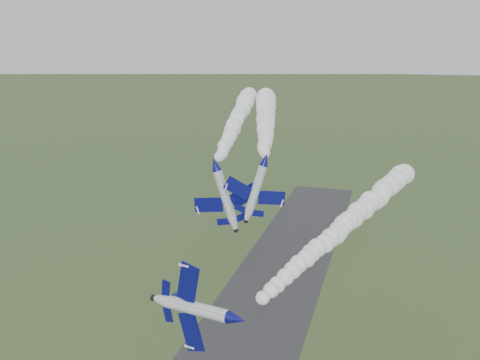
% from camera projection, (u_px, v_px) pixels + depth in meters
% --- Properties ---
extents(runway, '(24.00, 260.00, 0.04)m').
position_uv_depth(runway, '(238.00, 354.00, 107.44)').
color(runway, '#313033').
rests_on(runway, ground).
extents(jet_lead, '(6.51, 13.81, 11.55)m').
position_uv_depth(jet_lead, '(237.00, 320.00, 61.85)').
color(jet_lead, silver).
extents(smoke_trail_jet_lead, '(21.38, 64.63, 4.50)m').
position_uv_depth(smoke_trail_jet_lead, '(352.00, 219.00, 91.59)').
color(smoke_trail_jet_lead, white).
extents(jet_pair_left, '(10.60, 13.01, 4.11)m').
position_uv_depth(jet_pair_left, '(215.00, 164.00, 85.40)').
color(jet_pair_left, silver).
extents(smoke_trail_jet_pair_left, '(18.21, 72.95, 4.54)m').
position_uv_depth(smoke_trail_jet_pair_left, '(238.00, 118.00, 123.71)').
color(smoke_trail_jet_pair_left, white).
extents(jet_pair_right, '(9.70, 11.76, 3.72)m').
position_uv_depth(jet_pair_right, '(265.00, 159.00, 83.13)').
color(jet_pair_right, silver).
extents(smoke_trail_jet_pair_right, '(20.77, 60.32, 4.93)m').
position_uv_depth(smoke_trail_jet_pair_right, '(266.00, 119.00, 115.00)').
color(smoke_trail_jet_pair_right, white).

